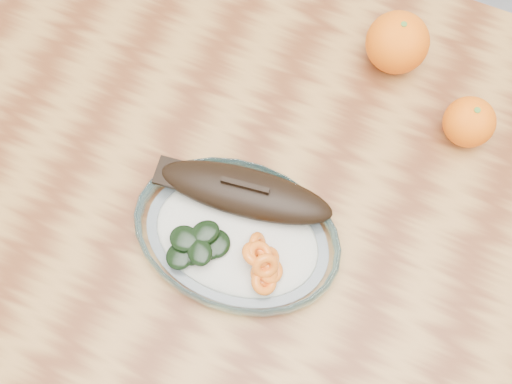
{
  "coord_description": "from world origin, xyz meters",
  "views": [
    {
      "loc": [
        0.04,
        -0.27,
        1.52
      ],
      "look_at": [
        -0.08,
        -0.01,
        0.77
      ],
      "focal_mm": 45.0,
      "sensor_mm": 36.0,
      "label": 1
    }
  ],
  "objects_px": {
    "dining_table": "(307,238)",
    "plated_meal": "(237,233)",
    "orange_right": "(469,122)",
    "orange_left": "(397,42)"
  },
  "relations": [
    {
      "from": "plated_meal",
      "to": "orange_right",
      "type": "bearing_deg",
      "value": 46.67
    },
    {
      "from": "plated_meal",
      "to": "orange_right",
      "type": "distance_m",
      "value": 0.33
    },
    {
      "from": "plated_meal",
      "to": "dining_table",
      "type": "bearing_deg",
      "value": 37.06
    },
    {
      "from": "dining_table",
      "to": "plated_meal",
      "type": "xyz_separation_m",
      "value": [
        -0.08,
        -0.06,
        0.12
      ]
    },
    {
      "from": "orange_left",
      "to": "orange_right",
      "type": "height_order",
      "value": "orange_left"
    },
    {
      "from": "dining_table",
      "to": "orange_left",
      "type": "distance_m",
      "value": 0.29
    },
    {
      "from": "dining_table",
      "to": "plated_meal",
      "type": "bearing_deg",
      "value": -140.59
    },
    {
      "from": "orange_right",
      "to": "dining_table",
      "type": "bearing_deg",
      "value": -126.94
    },
    {
      "from": "orange_left",
      "to": "orange_right",
      "type": "bearing_deg",
      "value": -29.95
    },
    {
      "from": "orange_left",
      "to": "orange_right",
      "type": "relative_size",
      "value": 1.27
    }
  ]
}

